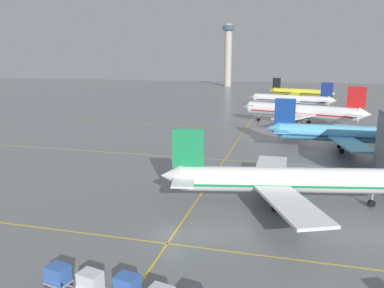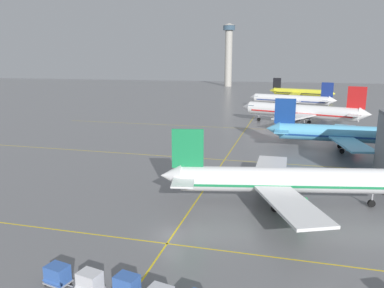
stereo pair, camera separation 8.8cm
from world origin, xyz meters
TOP-DOWN VIEW (x-y plane):
  - ground_plane at (0.00, 0.00)m, footprint 600.00×600.00m
  - airliner_front_gate at (11.62, 12.46)m, footprint 33.40×28.36m
  - airliner_second_row at (24.46, 47.81)m, footprint 35.33×30.59m
  - airliner_third_row at (15.53, 79.98)m, footprint 37.98×32.47m
  - airliner_far_left_stand at (12.27, 118.34)m, footprint 34.41×29.31m
  - airliner_far_right_stand at (16.43, 157.02)m, footprint 31.81×27.21m
  - taxiway_markings at (0.00, 33.96)m, footprint 112.71×118.65m
  - baggage_cart_row_leftmost at (-6.86, -11.75)m, footprint 2.86×2.06m
  - baggage_cart_row_second at (-3.59, -11.96)m, footprint 2.86×2.06m
  - baggage_cart_row_middle at (-0.32, -11.67)m, footprint 2.86×2.06m
  - control_tower at (-33.27, 239.27)m, footprint 8.82×8.82m

SIDE VIEW (x-z plane):
  - ground_plane at x=0.00m, z-range 0.00..0.00m
  - taxiway_markings at x=0.00m, z-range 0.00..0.01m
  - baggage_cart_row_leftmost at x=-6.86m, z-range 0.07..1.93m
  - baggage_cart_row_second at x=-3.59m, z-range 0.07..1.93m
  - baggage_cart_row_middle at x=-0.32m, z-range 0.07..1.93m
  - airliner_far_right_stand at x=16.43m, z-range -1.61..8.54m
  - airliner_front_gate at x=11.62m, z-range -1.66..8.79m
  - airliner_far_left_stand at x=12.27m, z-range -1.72..9.12m
  - airliner_second_row at x=24.46m, z-range -1.75..9.27m
  - airliner_third_row at x=15.53m, z-range -1.92..10.17m
  - control_tower at x=-33.27m, z-range 3.19..47.55m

